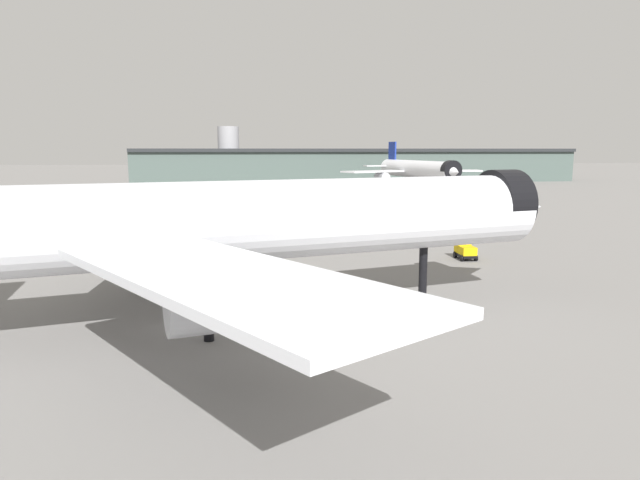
{
  "coord_description": "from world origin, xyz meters",
  "views": [
    {
      "loc": [
        3.67,
        -39.87,
        12.33
      ],
      "look_at": [
        9.13,
        1.58,
        5.67
      ],
      "focal_mm": 31.97,
      "sensor_mm": 36.0,
      "label": 1
    }
  ],
  "objects_px": {
    "airliner_near_gate": "(228,223)",
    "baggage_tug_wing": "(465,251)",
    "airliner_far_taxiway": "(416,170)",
    "service_truck_front": "(125,239)"
  },
  "relations": [
    {
      "from": "airliner_near_gate",
      "to": "baggage_tug_wing",
      "type": "height_order",
      "value": "airliner_near_gate"
    },
    {
      "from": "airliner_near_gate",
      "to": "airliner_far_taxiway",
      "type": "bearing_deg",
      "value": 52.72
    },
    {
      "from": "airliner_near_gate",
      "to": "baggage_tug_wing",
      "type": "bearing_deg",
      "value": 24.61
    },
    {
      "from": "airliner_near_gate",
      "to": "airliner_far_taxiway",
      "type": "xyz_separation_m",
      "value": [
        51.21,
        123.38,
        -0.73
      ]
    },
    {
      "from": "airliner_far_taxiway",
      "to": "baggage_tug_wing",
      "type": "bearing_deg",
      "value": -22.68
    },
    {
      "from": "airliner_near_gate",
      "to": "service_truck_front",
      "type": "height_order",
      "value": "airliner_near_gate"
    },
    {
      "from": "service_truck_front",
      "to": "airliner_near_gate",
      "type": "bearing_deg",
      "value": 105.56
    },
    {
      "from": "airliner_near_gate",
      "to": "service_truck_front",
      "type": "relative_size",
      "value": 9.59
    },
    {
      "from": "airliner_far_taxiway",
      "to": "baggage_tug_wing",
      "type": "xyz_separation_m",
      "value": [
        -25.36,
        -102.18,
        -5.55
      ]
    },
    {
      "from": "service_truck_front",
      "to": "baggage_tug_wing",
      "type": "relative_size",
      "value": 1.78
    }
  ]
}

